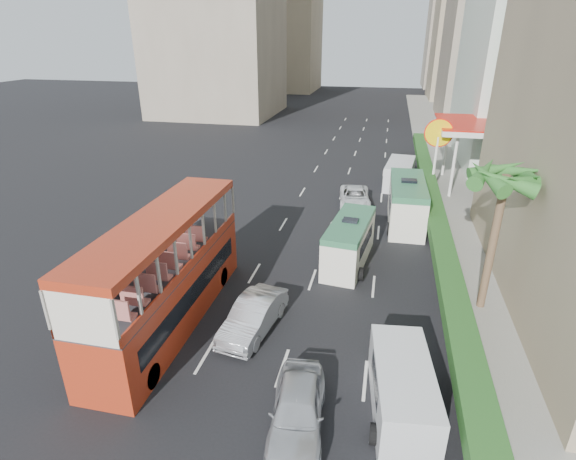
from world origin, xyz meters
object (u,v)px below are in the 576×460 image
(minibus_far, at_px, (407,203))
(shell_station, at_px, (475,156))
(car_silver_lane_a, at_px, (254,330))
(panel_van_far, at_px, (399,174))
(van_asset, at_px, (354,205))
(panel_van_near, at_px, (402,390))
(car_silver_lane_b, at_px, (297,426))
(minibus_near, at_px, (349,242))
(palm_tree, at_px, (492,244))
(double_decker_bus, at_px, (167,271))

(minibus_far, distance_m, shell_station, 10.63)
(car_silver_lane_a, height_order, panel_van_far, panel_van_far)
(van_asset, bearing_deg, panel_van_near, -87.48)
(car_silver_lane_a, bearing_deg, car_silver_lane_b, -49.55)
(minibus_near, height_order, palm_tree, palm_tree)
(panel_van_far, bearing_deg, minibus_far, -80.92)
(minibus_near, relative_size, panel_van_far, 1.09)
(minibus_far, height_order, shell_station, shell_station)
(car_silver_lane_a, xyz_separation_m, minibus_near, (3.43, 7.31, 1.26))
(car_silver_lane_b, xyz_separation_m, panel_van_near, (3.32, 1.41, 0.94))
(double_decker_bus, bearing_deg, car_silver_lane_b, -34.73)
(minibus_near, distance_m, palm_tree, 7.68)
(minibus_near, relative_size, shell_station, 0.71)
(double_decker_bus, xyz_separation_m, palm_tree, (13.80, 4.00, 0.85))
(panel_van_far, bearing_deg, shell_station, 11.70)
(panel_van_near, bearing_deg, double_decker_bus, 155.53)
(panel_van_near, bearing_deg, minibus_near, 98.14)
(minibus_far, bearing_deg, van_asset, 141.64)
(car_silver_lane_b, height_order, minibus_near, minibus_near)
(van_asset, relative_size, panel_van_near, 1.01)
(van_asset, relative_size, palm_tree, 0.74)
(car_silver_lane_b, xyz_separation_m, palm_tree, (7.07, 8.66, 3.38))
(car_silver_lane_a, bearing_deg, van_asset, 88.89)
(car_silver_lane_a, relative_size, minibus_far, 0.66)
(panel_van_near, bearing_deg, car_silver_lane_a, 145.16)
(shell_station, bearing_deg, car_silver_lane_a, -117.99)
(minibus_far, height_order, panel_van_far, minibus_far)
(car_silver_lane_a, relative_size, van_asset, 0.94)
(minibus_far, height_order, panel_van_near, minibus_far)
(palm_tree, bearing_deg, minibus_near, 152.50)
(minibus_near, height_order, panel_van_near, minibus_near)
(car_silver_lane_a, xyz_separation_m, shell_station, (12.17, 22.90, 2.75))
(car_silver_lane_a, relative_size, panel_van_near, 0.95)
(minibus_near, xyz_separation_m, palm_tree, (6.55, -3.41, 2.12))
(car_silver_lane_a, xyz_separation_m, panel_van_far, (6.29, 22.37, 1.04))
(car_silver_lane_b, height_order, van_asset, car_silver_lane_b)
(car_silver_lane_a, xyz_separation_m, car_silver_lane_b, (2.90, -4.76, 0.00))
(double_decker_bus, distance_m, panel_van_near, 10.68)
(car_silver_lane_b, bearing_deg, minibus_near, 81.70)
(minibus_near, xyz_separation_m, minibus_far, (3.23, 6.60, 0.22))
(double_decker_bus, relative_size, car_silver_lane_a, 2.48)
(shell_station, bearing_deg, van_asset, -145.81)
(double_decker_bus, height_order, palm_tree, palm_tree)
(van_asset, bearing_deg, panel_van_far, 53.48)
(minibus_far, distance_m, panel_van_near, 17.27)
(car_silver_lane_a, height_order, minibus_near, minibus_near)
(car_silver_lane_a, distance_m, panel_van_far, 23.26)
(van_asset, xyz_separation_m, palm_tree, (6.96, -12.77, 3.38))
(double_decker_bus, bearing_deg, panel_van_far, 65.77)
(minibus_near, bearing_deg, car_silver_lane_b, -85.62)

